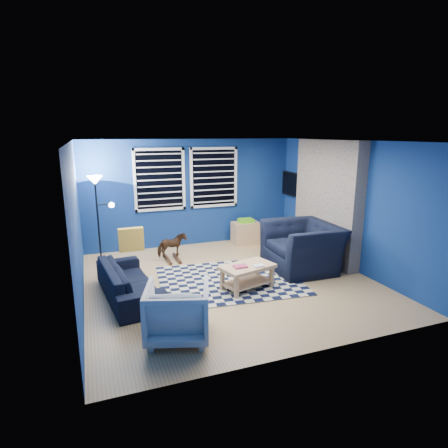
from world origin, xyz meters
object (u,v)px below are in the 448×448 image
at_px(floor_lamp, 97,192).
at_px(rocking_horse, 172,246).
at_px(armchair_big, 302,247).
at_px(armchair_bent, 178,311).
at_px(tv, 293,185).
at_px(cabinet, 246,232).
at_px(coffee_table, 247,272).
at_px(sofa, 129,281).

bearing_deg(floor_lamp, rocking_horse, -16.01).
height_order(armchair_big, armchair_bent, armchair_big).
bearing_deg(armchair_bent, tv, -118.75).
bearing_deg(cabinet, tv, -2.97).
bearing_deg(rocking_horse, coffee_table, -168.10).
relative_size(coffee_table, cabinet, 1.57).
height_order(armchair_bent, rocking_horse, armchair_bent).
height_order(armchair_big, coffee_table, armchair_big).
relative_size(tv, armchair_bent, 1.21).
height_order(sofa, armchair_big, armchair_big).
height_order(tv, armchair_bent, tv).
xyz_separation_m(tv, rocking_horse, (-3.18, -0.53, -1.07)).
bearing_deg(floor_lamp, cabinet, 3.82).
bearing_deg(coffee_table, cabinet, 67.12).
relative_size(armchair_big, armchair_bent, 1.70).
xyz_separation_m(sofa, floor_lamp, (-0.34, 1.94, 1.20)).
height_order(armchair_bent, coffee_table, armchair_bent).
relative_size(armchair_bent, rocking_horse, 1.36).
bearing_deg(armchair_big, coffee_table, -67.37).
height_order(armchair_big, rocking_horse, armchair_big).
xyz_separation_m(armchair_big, armchair_bent, (-2.91, -1.69, -0.08)).
bearing_deg(cabinet, armchair_bent, -123.24).
height_order(sofa, floor_lamp, floor_lamp).
distance_m(armchair_big, floor_lamp, 4.23).
height_order(rocking_horse, floor_lamp, floor_lamp).
bearing_deg(armchair_bent, armchair_big, -132.14).
relative_size(armchair_big, rocking_horse, 2.31).
relative_size(armchair_big, coffee_table, 1.39).
relative_size(sofa, rocking_horse, 3.11).
relative_size(rocking_horse, cabinet, 0.94).
height_order(sofa, cabinet, cabinet).
relative_size(armchair_bent, cabinet, 1.28).
height_order(coffee_table, floor_lamp, floor_lamp).
relative_size(tv, cabinet, 1.55).
relative_size(tv, coffee_table, 0.99).
bearing_deg(tv, coffee_table, -133.05).
bearing_deg(floor_lamp, armchair_big, -25.55).
relative_size(armchair_big, floor_lamp, 0.78).
bearing_deg(coffee_table, sofa, 169.08).
relative_size(armchair_bent, coffee_table, 0.82).
xyz_separation_m(sofa, cabinet, (3.02, 2.17, -0.00)).
bearing_deg(floor_lamp, coffee_table, -45.39).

